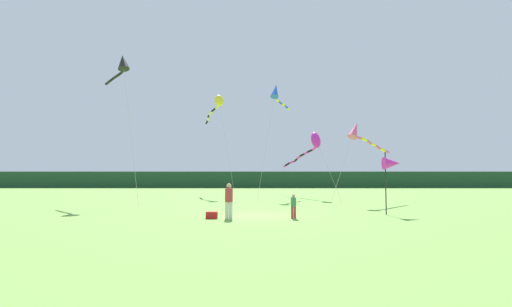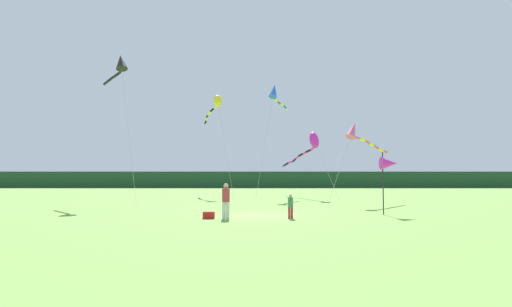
% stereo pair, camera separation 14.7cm
% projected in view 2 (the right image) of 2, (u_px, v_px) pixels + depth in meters
% --- Properties ---
extents(ground_plane, '(120.00, 120.00, 0.00)m').
position_uv_depth(ground_plane, '(256.00, 215.00, 20.51)').
color(ground_plane, '#6B9E42').
extents(distant_treeline, '(108.00, 3.34, 2.76)m').
position_uv_depth(distant_treeline, '(256.00, 180.00, 65.51)').
color(distant_treeline, '#1E4228').
rests_on(distant_treeline, ground).
extents(person_adult, '(0.38, 0.38, 1.75)m').
position_uv_depth(person_adult, '(226.00, 199.00, 18.75)').
color(person_adult, silver).
rests_on(person_adult, ground).
extents(person_child, '(0.27, 0.27, 1.22)m').
position_uv_depth(person_child, '(291.00, 205.00, 18.89)').
color(person_child, '#B23338').
rests_on(person_child, ground).
extents(cooler_box, '(0.57, 0.43, 0.34)m').
position_uv_depth(cooler_box, '(210.00, 215.00, 18.89)').
color(cooler_box, red).
rests_on(cooler_box, ground).
extents(banner_flag_pole, '(0.90, 0.70, 3.42)m').
position_uv_depth(banner_flag_pole, '(390.00, 164.00, 20.80)').
color(banner_flag_pole, black).
rests_on(banner_flag_pole, ground).
extents(kite_magenta, '(3.98, 10.31, 6.27)m').
position_uv_depth(kite_magenta, '(311.00, 144.00, 35.32)').
color(kite_magenta, '#B2B2B2').
rests_on(kite_magenta, ground).
extents(kite_rainbow, '(5.86, 5.01, 6.22)m').
position_uv_depth(kite_rainbow, '(357.00, 133.00, 27.99)').
color(kite_rainbow, '#B2B2B2').
rests_on(kite_rainbow, ground).
extents(kite_yellow, '(3.99, 9.29, 10.56)m').
position_uv_depth(kite_yellow, '(217.00, 104.00, 39.73)').
color(kite_yellow, '#B2B2B2').
rests_on(kite_yellow, ground).
extents(kite_black, '(4.53, 5.07, 11.69)m').
position_uv_depth(kite_black, '(121.00, 64.00, 29.72)').
color(kite_black, '#B2B2B2').
rests_on(kite_black, ground).
extents(kite_blue, '(3.37, 7.03, 11.02)m').
position_uv_depth(kite_blue, '(275.00, 93.00, 36.45)').
color(kite_blue, '#B2B2B2').
rests_on(kite_blue, ground).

